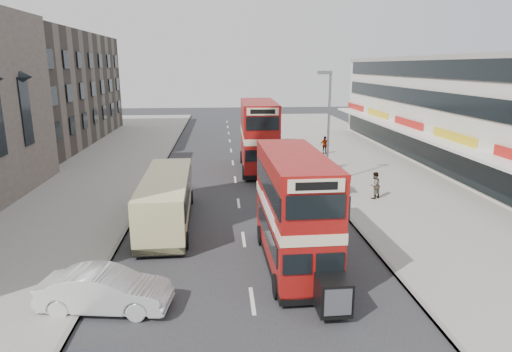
# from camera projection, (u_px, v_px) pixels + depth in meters

# --- Properties ---
(ground) EXTENTS (160.00, 160.00, 0.00)m
(ground) POSITION_uv_depth(u_px,v_px,m) (257.00, 332.00, 14.47)
(ground) COLOR #28282B
(ground) RESTS_ON ground
(road_surface) EXTENTS (12.00, 90.00, 0.01)m
(road_surface) POSITION_uv_depth(u_px,v_px,m) (235.00, 180.00, 33.80)
(road_surface) COLOR #28282B
(road_surface) RESTS_ON ground
(pavement_right) EXTENTS (12.00, 90.00, 0.15)m
(pavement_right) POSITION_uv_depth(u_px,v_px,m) (388.00, 176.00, 34.73)
(pavement_right) COLOR gray
(pavement_right) RESTS_ON ground
(pavement_left) EXTENTS (12.00, 90.00, 0.15)m
(pavement_left) POSITION_uv_depth(u_px,v_px,m) (74.00, 182.00, 32.85)
(pavement_left) COLOR gray
(pavement_left) RESTS_ON ground
(kerb_left) EXTENTS (0.20, 90.00, 0.16)m
(kerb_left) POSITION_uv_depth(u_px,v_px,m) (154.00, 180.00, 33.31)
(kerb_left) COLOR gray
(kerb_left) RESTS_ON ground
(kerb_right) EXTENTS (0.20, 90.00, 0.16)m
(kerb_right) POSITION_uv_depth(u_px,v_px,m) (314.00, 177.00, 34.27)
(kerb_right) COLOR gray
(kerb_right) RESTS_ON ground
(brick_terrace) EXTENTS (14.00, 28.00, 12.00)m
(brick_terrace) POSITION_uv_depth(u_px,v_px,m) (26.00, 89.00, 48.03)
(brick_terrace) COLOR #66594C
(brick_terrace) RESTS_ON ground
(commercial_row) EXTENTS (9.90, 46.20, 9.30)m
(commercial_row) POSITION_uv_depth(u_px,v_px,m) (478.00, 113.00, 36.16)
(commercial_row) COLOR beige
(commercial_row) RESTS_ON ground
(street_lamp) EXTENTS (1.00, 0.20, 8.12)m
(street_lamp) POSITION_uv_depth(u_px,v_px,m) (328.00, 119.00, 31.22)
(street_lamp) COLOR slate
(street_lamp) RESTS_ON ground
(bus_main) EXTENTS (2.57, 8.66, 4.76)m
(bus_main) POSITION_uv_depth(u_px,v_px,m) (294.00, 210.00, 18.78)
(bus_main) COLOR black
(bus_main) RESTS_ON ground
(bus_second) EXTENTS (2.91, 9.97, 5.46)m
(bus_second) POSITION_uv_depth(u_px,v_px,m) (259.00, 136.00, 36.32)
(bus_second) COLOR black
(bus_second) RESTS_ON ground
(coach) EXTENTS (2.69, 9.52, 2.51)m
(coach) POSITION_uv_depth(u_px,v_px,m) (167.00, 198.00, 24.01)
(coach) COLOR black
(coach) RESTS_ON ground
(car_left_front) EXTENTS (4.78, 2.22, 1.52)m
(car_left_front) POSITION_uv_depth(u_px,v_px,m) (105.00, 290.00, 15.65)
(car_left_front) COLOR silver
(car_left_front) RESTS_ON ground
(car_right_a) EXTENTS (4.53, 2.11, 1.28)m
(car_right_a) POSITION_uv_depth(u_px,v_px,m) (313.00, 186.00, 29.70)
(car_right_a) COLOR #A71028
(car_right_a) RESTS_ON ground
(car_right_b) EXTENTS (4.32, 2.11, 1.18)m
(car_right_b) POSITION_uv_depth(u_px,v_px,m) (287.00, 162.00, 37.05)
(car_right_b) COLOR #BB4912
(car_right_b) RESTS_ON ground
(car_right_c) EXTENTS (4.21, 1.78, 1.42)m
(car_right_c) POSITION_uv_depth(u_px,v_px,m) (286.00, 145.00, 44.46)
(car_right_c) COLOR #5393A7
(car_right_c) RESTS_ON ground
(pedestrian_near) EXTENTS (0.78, 0.71, 1.76)m
(pedestrian_near) POSITION_uv_depth(u_px,v_px,m) (375.00, 185.00, 28.36)
(pedestrian_near) COLOR gray
(pedestrian_near) RESTS_ON pavement_right
(pedestrian_far) EXTENTS (1.07, 0.62, 1.71)m
(pedestrian_far) POSITION_uv_depth(u_px,v_px,m) (325.00, 145.00, 42.75)
(pedestrian_far) COLOR gray
(pedestrian_far) RESTS_ON pavement_right
(cyclist) EXTENTS (0.65, 1.64, 2.08)m
(cyclist) POSITION_uv_depth(u_px,v_px,m) (291.00, 173.00, 32.79)
(cyclist) COLOR gray
(cyclist) RESTS_ON ground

